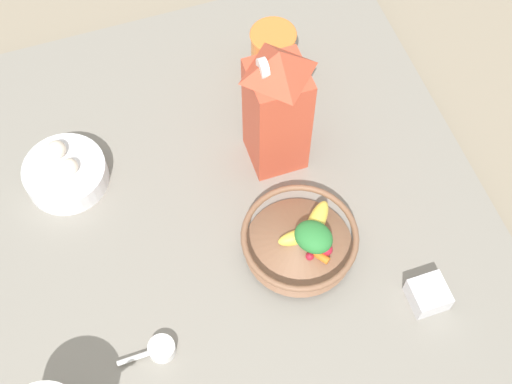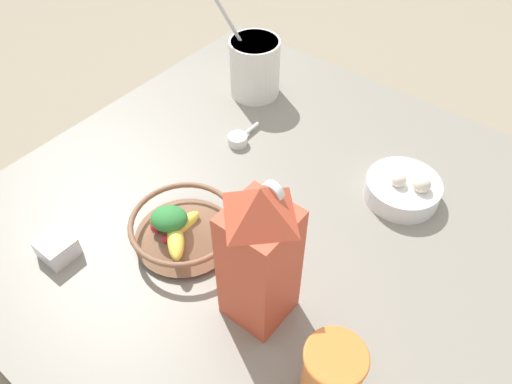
# 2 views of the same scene
# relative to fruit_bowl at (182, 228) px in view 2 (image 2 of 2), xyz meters

# --- Properties ---
(ground_plane) EXTENTS (6.00, 6.00, 0.00)m
(ground_plane) POSITION_rel_fruit_bowl_xyz_m (-0.08, -0.15, -0.07)
(ground_plane) COLOR gray
(countertop) EXTENTS (0.98, 0.98, 0.03)m
(countertop) POSITION_rel_fruit_bowl_xyz_m (-0.08, -0.15, -0.05)
(countertop) COLOR gray
(countertop) RESTS_ON ground_plane
(fruit_bowl) EXTENTS (0.19, 0.19, 0.08)m
(fruit_bowl) POSITION_rel_fruit_bowl_xyz_m (0.00, 0.00, 0.00)
(fruit_bowl) COLOR brown
(fruit_bowl) RESTS_ON countertop
(milk_carton) EXTENTS (0.09, 0.09, 0.27)m
(milk_carton) POSITION_rel_fruit_bowl_xyz_m (-0.19, 0.02, 0.10)
(milk_carton) COLOR #CC4C33
(milk_carton) RESTS_ON countertop
(yogurt_tub) EXTENTS (0.14, 0.11, 0.23)m
(yogurt_tub) POSITION_rel_fruit_bowl_xyz_m (0.18, -0.42, 0.04)
(yogurt_tub) COLOR white
(yogurt_tub) RESTS_ON countertop
(drinking_cup) EXTENTS (0.08, 0.08, 0.12)m
(drinking_cup) POSITION_rel_fruit_bowl_xyz_m (-0.34, 0.07, 0.03)
(drinking_cup) COLOR orange
(drinking_cup) RESTS_ON countertop
(spice_jar) EXTENTS (0.06, 0.06, 0.04)m
(spice_jar) POSITION_rel_fruit_bowl_xyz_m (0.14, 0.16, -0.02)
(spice_jar) COLOR silver
(spice_jar) RESTS_ON countertop
(measuring_scoop) EXTENTS (0.04, 0.09, 0.02)m
(measuring_scoop) POSITION_rel_fruit_bowl_xyz_m (0.09, -0.26, -0.02)
(measuring_scoop) COLOR white
(measuring_scoop) RESTS_ON countertop
(garlic_bowl) EXTENTS (0.14, 0.14, 0.07)m
(garlic_bowl) POSITION_rel_fruit_bowl_xyz_m (-0.25, -0.33, -0.01)
(garlic_bowl) COLOR white
(garlic_bowl) RESTS_ON countertop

